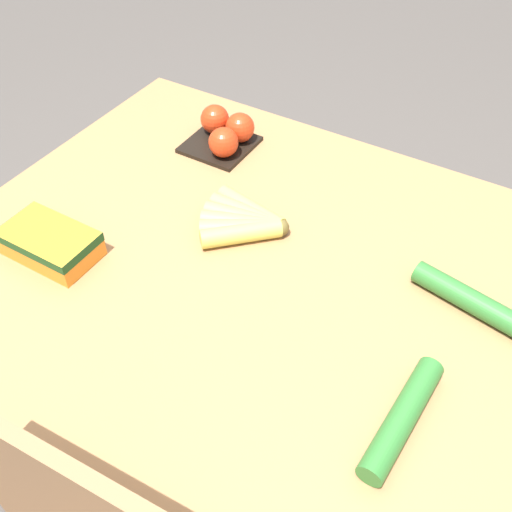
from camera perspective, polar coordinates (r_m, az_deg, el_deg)
The scene contains 7 objects.
ground_plane at distance 1.78m, azimuth 0.00°, elevation -18.61°, with size 12.00×12.00×0.00m, color #4C4742.
dining_table at distance 1.22m, azimuth 0.00°, elevation -4.44°, with size 1.22×0.98×0.77m.
banana_bunch at distance 1.21m, azimuth -1.08°, elevation 3.34°, with size 0.18×0.18×0.04m.
tomato_pack at distance 1.44m, azimuth -2.99°, elevation 11.68°, with size 0.15×0.15×0.08m.
carrot_bag at distance 1.21m, azimuth -19.03°, elevation 1.32°, with size 0.18×0.11×0.06m.
cucumber_near at distance 1.12m, azimuth 19.88°, elevation -4.07°, with size 0.23×0.08×0.04m.
cucumber_far at distance 0.95m, azimuth 13.76°, elevation -14.74°, with size 0.05×0.23×0.04m.
Camera 1 is at (-0.41, 0.68, 1.59)m, focal length 42.00 mm.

